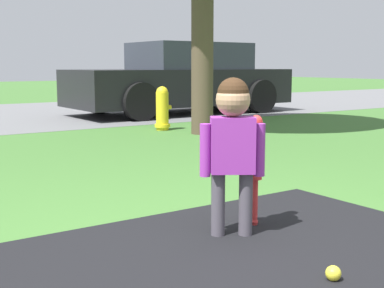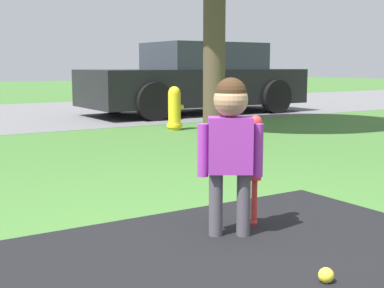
% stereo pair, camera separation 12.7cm
% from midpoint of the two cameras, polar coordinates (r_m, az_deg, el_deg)
% --- Properties ---
extents(ground_plane, '(60.00, 60.00, 0.00)m').
position_cam_midpoint_polar(ground_plane, '(2.60, 4.04, -13.41)').
color(ground_plane, '#3D6B2D').
extents(child, '(0.32, 0.25, 0.90)m').
position_cam_midpoint_polar(child, '(2.98, 5.34, 1.00)').
color(child, '#4C4751').
rests_on(child, ground).
extents(baseball_bat, '(0.08, 0.08, 0.67)m').
position_cam_midpoint_polar(baseball_bat, '(3.20, 7.87, -1.18)').
color(baseball_bat, red).
rests_on(baseball_bat, ground).
extents(sports_ball, '(0.07, 0.07, 0.07)m').
position_cam_midpoint_polar(sports_ball, '(2.54, 15.54, -13.36)').
color(sports_ball, yellow).
rests_on(sports_ball, ground).
extents(fire_hydrant, '(0.26, 0.23, 0.65)m').
position_cam_midpoint_polar(fire_hydrant, '(7.98, -1.42, 3.79)').
color(fire_hydrant, yellow).
rests_on(fire_hydrant, ground).
extents(parked_car, '(4.47, 1.93, 1.40)m').
position_cam_midpoint_polar(parked_car, '(10.76, 0.85, 6.82)').
color(parked_car, black).
rests_on(parked_car, ground).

